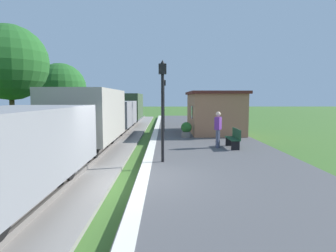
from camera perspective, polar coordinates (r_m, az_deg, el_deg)
ground_plane at (r=8.78m, az=-7.62°, el=-11.67°), size 160.00×160.00×0.00m
platform_slab at (r=8.94m, az=13.56°, el=-10.62°), size 6.00×60.00×0.25m
platform_edge_stripe at (r=8.67m, az=-4.98°, el=-10.12°), size 0.36×60.00×0.01m
track_ballast at (r=9.36m, az=-22.64°, el=-10.58°), size 3.80×60.00×0.12m
rail_near at (r=9.08m, az=-18.39°, el=-10.08°), size 0.07×60.00×0.14m
rail_far at (r=9.61m, az=-26.71°, el=-9.52°), size 0.07×60.00×0.14m
freight_train at (r=16.99m, az=-12.33°, el=1.93°), size 2.50×26.00×2.72m
station_hut at (r=19.89m, az=9.09°, el=2.79°), size 3.50×5.80×2.78m
bench_near_hut at (r=13.89m, az=12.96°, el=-2.32°), size 0.42×1.50×0.91m
person_waiting at (r=13.74m, az=9.90°, el=-0.40°), size 0.39×0.45×1.71m
potted_planter at (r=17.17m, az=3.67°, el=-0.70°), size 0.64×0.64×0.92m
lamp_post_near at (r=10.42m, az=-1.08°, el=6.71°), size 0.28×0.28×3.70m
lamp_post_far at (r=19.90m, az=-0.86°, el=6.17°), size 0.28×0.28×3.70m
tree_trackside_far at (r=19.10m, az=-28.91°, el=10.93°), size 4.29×4.29×6.76m
tree_field_left at (r=23.83m, az=-20.54°, el=6.99°), size 3.87×3.87×5.27m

